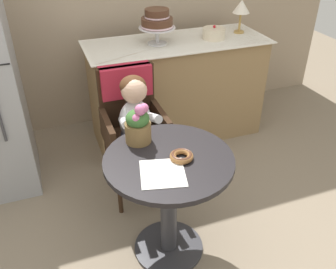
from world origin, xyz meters
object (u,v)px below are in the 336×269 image
cafe_table (169,188)px  round_layer_cake (214,33)px  wicker_chair (131,113)px  donut_front (182,156)px  tiered_cake_stand (157,21)px  flower_vase (138,124)px  seated_child (137,118)px  table_lamp (241,8)px

cafe_table → round_layer_cake: 1.60m
wicker_chair → donut_front: 0.75m
tiered_cake_stand → round_layer_cake: bearing=-4.0°
cafe_table → donut_front: 0.24m
flower_vase → round_layer_cake: bearing=47.0°
donut_front → round_layer_cake: size_ratio=0.67×
flower_vase → donut_front: bearing=-55.9°
flower_vase → seated_child: bearing=76.7°
cafe_table → table_lamp: (1.16, 1.34, 0.61)m
tiered_cake_stand → wicker_chair: bearing=-123.9°
wicker_chair → tiered_cake_stand: (0.40, 0.60, 0.45)m
cafe_table → flower_vase: (-0.11, 0.22, 0.32)m
cafe_table → round_layer_cake: bearing=55.5°
wicker_chair → flower_vase: (-0.08, -0.48, 0.19)m
wicker_chair → tiered_cake_stand: size_ratio=3.18×
seated_child → round_layer_cake: (0.90, 0.72, 0.27)m
wicker_chair → seated_child: size_ratio=1.31×
tiered_cake_stand → flower_vase: bearing=-113.9°
cafe_table → wicker_chair: 0.71m
cafe_table → seated_child: bearing=93.1°
cafe_table → flower_vase: size_ratio=2.90×
table_lamp → cafe_table: bearing=-130.8°
seated_child → tiered_cake_stand: 0.95m
wicker_chair → table_lamp: 1.43m
flower_vase → cafe_table: bearing=-63.8°
round_layer_cake → flower_vase: bearing=-133.0°
seated_child → table_lamp: bearing=33.8°
cafe_table → seated_child: (-0.03, 0.55, 0.17)m
tiered_cake_stand → table_lamp: size_ratio=1.05×
cafe_table → donut_front: size_ratio=5.61×
wicker_chair → flower_vase: 0.53m
donut_front → round_layer_cake: round_layer_cake is taller
cafe_table → flower_vase: flower_vase is taller
seated_child → round_layer_cake: round_layer_cake is taller
donut_front → flower_vase: 0.31m
flower_vase → table_lamp: bearing=41.6°
donut_front → table_lamp: (1.09, 1.37, 0.38)m
flower_vase → wicker_chair: bearing=80.9°
donut_front → tiered_cake_stand: 1.41m
flower_vase → tiered_cake_stand: bearing=66.1°
seated_child → tiered_cake_stand: bearing=61.9°
cafe_table → seated_child: seated_child is taller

